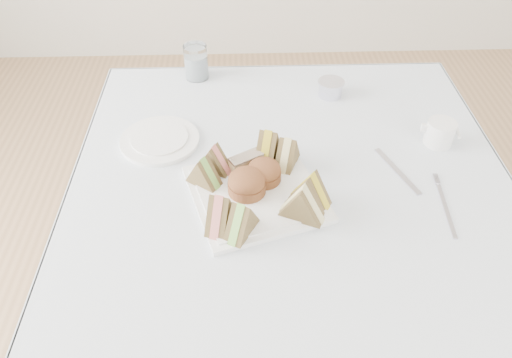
{
  "coord_description": "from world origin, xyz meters",
  "views": [
    {
      "loc": [
        -0.11,
        -0.86,
        1.52
      ],
      "look_at": [
        -0.08,
        -0.06,
        0.8
      ],
      "focal_mm": 35.0,
      "sensor_mm": 36.0,
      "label": 1
    }
  ],
  "objects_px": {
    "water_glass": "(196,62)",
    "serving_plate": "(256,194)",
    "creamer_jug": "(440,133)",
    "table": "(285,274)"
  },
  "relations": [
    {
      "from": "serving_plate",
      "to": "water_glass",
      "type": "relative_size",
      "value": 2.7
    },
    {
      "from": "creamer_jug",
      "to": "table",
      "type": "bearing_deg",
      "value": -155.4
    },
    {
      "from": "table",
      "to": "creamer_jug",
      "type": "distance_m",
      "value": 0.57
    },
    {
      "from": "water_glass",
      "to": "creamer_jug",
      "type": "bearing_deg",
      "value": -28.85
    },
    {
      "from": "water_glass",
      "to": "serving_plate",
      "type": "bearing_deg",
      "value": -73.04
    },
    {
      "from": "serving_plate",
      "to": "creamer_jug",
      "type": "relative_size",
      "value": 3.87
    },
    {
      "from": "creamer_jug",
      "to": "water_glass",
      "type": "bearing_deg",
      "value": 159.4
    },
    {
      "from": "table",
      "to": "serving_plate",
      "type": "bearing_deg",
      "value": -142.43
    },
    {
      "from": "creamer_jug",
      "to": "serving_plate",
      "type": "bearing_deg",
      "value": -150.94
    },
    {
      "from": "table",
      "to": "creamer_jug",
      "type": "height_order",
      "value": "creamer_jug"
    }
  ]
}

